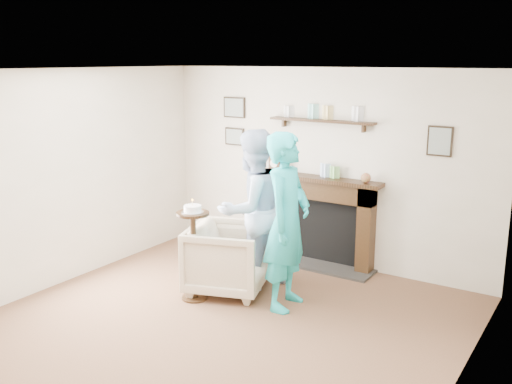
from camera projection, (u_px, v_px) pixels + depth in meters
ground at (204, 335)px, 5.49m from camera, size 5.00×5.00×0.00m
room_shell at (243, 159)px, 5.68m from camera, size 4.54×5.02×2.52m
armchair at (228, 291)px, 6.55m from camera, size 1.09×1.07×0.78m
man at (252, 285)px, 6.72m from camera, size 0.95×1.07×1.84m
woman at (286, 305)px, 6.16m from camera, size 0.53×0.73×1.88m
pedestal_table at (193, 238)px, 6.18m from camera, size 0.36×0.36×1.14m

